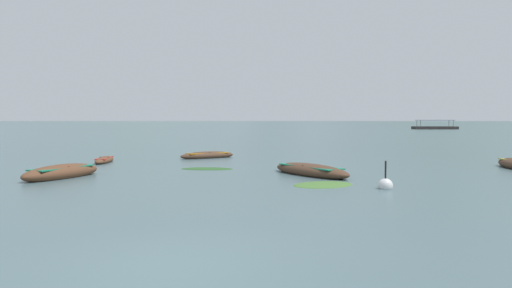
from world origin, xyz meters
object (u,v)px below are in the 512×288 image
rowboat_1 (310,171)px  rowboat_0 (207,155)px  rowboat_6 (62,172)px  ferry_1 (435,127)px  rowboat_3 (104,160)px  mooring_buoy (385,185)px

rowboat_1 → rowboat_0: bearing=121.9°
rowboat_0 → rowboat_6: rowboat_6 is taller
rowboat_1 → ferry_1: size_ratio=0.41×
rowboat_0 → rowboat_1: size_ratio=0.78×
rowboat_1 → rowboat_6: rowboat_6 is taller
rowboat_1 → rowboat_3: size_ratio=1.46×
rowboat_3 → rowboat_6: size_ratio=0.76×
rowboat_1 → rowboat_3: rowboat_1 is taller
rowboat_3 → rowboat_6: rowboat_6 is taller
ferry_1 → mooring_buoy: size_ratio=9.96×
rowboat_3 → rowboat_6: 7.02m
rowboat_1 → rowboat_3: bearing=152.1°
rowboat_3 → rowboat_6: (0.68, -6.98, 0.09)m
rowboat_1 → rowboat_6: (-10.21, -1.21, 0.02)m
mooring_buoy → rowboat_6: bearing=167.3°
ferry_1 → rowboat_3: bearing=-118.3°
rowboat_1 → mooring_buoy: mooring_buoy is taller
rowboat_1 → rowboat_6: 10.28m
rowboat_3 → mooring_buoy: bearing=-36.8°
rowboat_1 → ferry_1: 109.82m
rowboat_0 → mooring_buoy: (7.75, -12.93, -0.05)m
rowboat_0 → mooring_buoy: 15.07m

